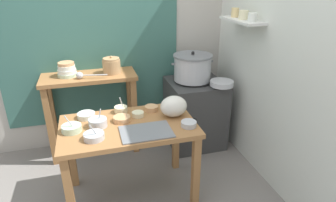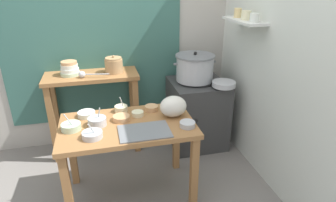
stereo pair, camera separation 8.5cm
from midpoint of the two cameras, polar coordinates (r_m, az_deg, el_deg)
ground_plane at (r=2.81m, az=-9.32°, el=-17.68°), size 9.00×9.00×0.00m
wall_back at (r=3.27m, az=-11.87°, el=13.60°), size 4.40×0.12×2.60m
wall_right at (r=2.85m, az=17.87°, el=11.51°), size 0.30×3.20×2.60m
prep_table at (r=2.46m, az=-8.73°, el=-6.85°), size 1.10×0.66×0.72m
back_shelf_table at (r=3.17m, az=-15.72°, el=1.15°), size 0.96×0.40×0.90m
stove_block at (r=3.36m, az=4.57°, el=-2.27°), size 0.60×0.61×0.78m
steamer_pot at (r=3.17m, az=4.08°, el=6.64°), size 0.47×0.42×0.32m
clay_pot at (r=3.08m, az=-11.87°, el=6.82°), size 0.18×0.18×0.19m
bowl_stack_enamel at (r=3.11m, az=-20.09°, el=5.79°), size 0.19×0.19×0.15m
ladle at (r=3.00m, az=-17.57°, el=4.85°), size 0.30×0.09×0.07m
serving_tray at (r=2.27m, az=-5.41°, el=-6.07°), size 0.40×0.28×0.01m
plastic_bag at (r=2.47m, az=0.14°, el=-1.06°), size 0.23×0.18×0.18m
wide_pan at (r=3.07m, az=9.78°, el=3.47°), size 0.25×0.25×0.05m
prep_bowl_0 at (r=2.40m, az=-14.67°, el=-4.11°), size 0.15×0.15×0.16m
prep_bowl_1 at (r=2.51m, az=-6.92°, el=-2.56°), size 0.10×0.10×0.04m
prep_bowl_2 at (r=2.39m, az=-19.48°, el=-5.07°), size 0.15×0.15×0.15m
prep_bowl_3 at (r=2.58m, az=-16.76°, el=-2.71°), size 0.15×0.15×0.04m
prep_bowl_4 at (r=2.61m, az=-10.21°, el=-1.60°), size 0.12×0.12×0.15m
prep_bowl_5 at (r=2.34m, az=3.06°, el=-4.50°), size 0.13×0.13×0.04m
prep_bowl_6 at (r=2.24m, az=-15.49°, el=-6.65°), size 0.15×0.15×0.13m
prep_bowl_7 at (r=2.45m, az=-10.09°, el=-3.44°), size 0.14×0.14×0.04m
prep_bowl_8 at (r=2.61m, az=-4.25°, el=-1.41°), size 0.12×0.12×0.04m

